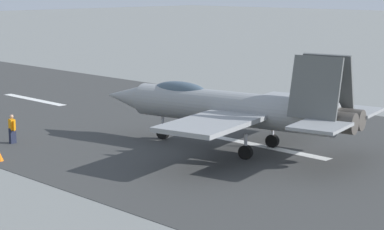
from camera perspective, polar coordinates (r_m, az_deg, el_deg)
The scene contains 4 objects.
ground_plane at distance 39.03m, azimuth 6.79°, elevation -2.80°, with size 400.00×400.00×0.00m, color gray.
runway_strip at distance 39.02m, azimuth 6.81°, elevation -2.79°, with size 240.00×26.00×0.02m.
fighter_jet at distance 38.23m, azimuth 3.31°, elevation 0.67°, with size 16.97×13.95×5.61m.
crew_person at distance 41.16m, azimuth -14.75°, elevation -1.14°, with size 0.69×0.36×1.72m.
Camera 1 is at (-22.85, 30.31, 9.10)m, focal length 64.03 mm.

